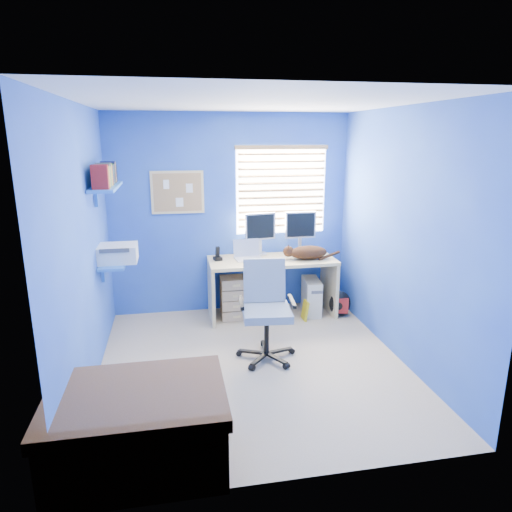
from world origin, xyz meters
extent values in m
cube|color=#C5B291|center=(0.00, 0.00, 0.00)|extent=(3.00, 3.20, 0.00)
cube|color=white|center=(0.00, 0.00, 2.50)|extent=(3.00, 3.20, 0.00)
cube|color=blue|center=(0.00, 1.60, 1.25)|extent=(3.00, 0.01, 2.50)
cube|color=blue|center=(0.00, -1.60, 1.25)|extent=(3.00, 0.01, 2.50)
cube|color=blue|center=(-1.50, 0.00, 1.25)|extent=(0.01, 3.20, 2.50)
cube|color=blue|center=(1.50, 0.00, 1.25)|extent=(0.01, 3.20, 2.50)
cube|color=tan|center=(0.46, 1.26, 0.37)|extent=(1.56, 0.65, 0.74)
cube|color=silver|center=(0.18, 1.29, 0.85)|extent=(0.35, 0.29, 0.22)
cube|color=silver|center=(0.36, 1.50, 1.01)|extent=(0.42, 0.19, 0.54)
cube|color=silver|center=(0.89, 1.50, 1.01)|extent=(0.40, 0.12, 0.54)
cube|color=black|center=(-0.20, 1.32, 0.82)|extent=(0.11, 0.13, 0.17)
imported|color=#1E5E3D|center=(0.86, 1.36, 0.79)|extent=(0.10, 0.09, 0.10)
cylinder|color=silver|center=(1.01, 1.38, 0.78)|extent=(0.13, 0.13, 0.07)
ellipsoid|color=black|center=(0.91, 1.17, 0.82)|extent=(0.50, 0.32, 0.17)
cube|color=beige|center=(0.98, 1.23, 0.23)|extent=(0.24, 0.46, 0.45)
cube|color=tan|center=(0.00, 1.24, 0.27)|extent=(0.35, 0.28, 0.54)
cube|color=yellow|center=(0.84, 1.03, 0.12)|extent=(0.03, 0.17, 0.24)
ellipsoid|color=black|center=(1.31, 1.07, 0.16)|extent=(0.32, 0.27, 0.32)
cube|color=brown|center=(-1.03, -1.24, 0.28)|extent=(1.15, 0.82, 0.55)
cylinder|color=black|center=(0.16, 0.11, 0.03)|extent=(0.63, 0.63, 0.06)
cylinder|color=black|center=(0.16, 0.11, 0.26)|extent=(0.05, 0.05, 0.41)
cube|color=#8AA0BA|center=(0.16, 0.11, 0.51)|extent=(0.52, 0.52, 0.08)
cube|color=#8AA0BA|center=(0.18, 0.33, 0.77)|extent=(0.43, 0.10, 0.45)
cube|color=white|center=(0.65, 1.59, 1.55)|extent=(1.15, 0.01, 1.10)
cube|color=#A37D4F|center=(0.65, 1.56, 1.55)|extent=(1.10, 0.03, 1.00)
cube|color=tan|center=(-0.65, 1.58, 1.55)|extent=(0.64, 0.02, 0.52)
cube|color=tan|center=(-0.65, 1.57, 1.55)|extent=(0.58, 0.01, 0.46)
cube|color=#3578D4|center=(-1.36, 0.75, 0.92)|extent=(0.26, 0.55, 0.03)
cube|color=silver|center=(-1.32, 0.75, 1.02)|extent=(0.42, 0.34, 0.18)
cube|color=#3578D4|center=(-1.37, 0.75, 1.72)|extent=(0.24, 0.90, 0.03)
cube|color=navy|center=(-1.38, 0.75, 1.84)|extent=(0.15, 0.80, 0.22)
camera|label=1|loc=(-0.73, -4.07, 2.22)|focal=32.00mm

